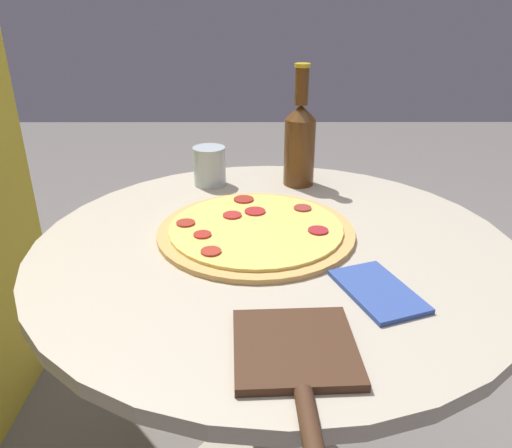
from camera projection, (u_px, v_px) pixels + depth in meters
table at (273, 325)px, 1.00m from camera, size 0.88×0.88×0.73m
pizza at (256, 230)px, 0.94m from camera, size 0.37×0.37×0.02m
beer_bottle at (300, 141)px, 1.15m from camera, size 0.07×0.07×0.28m
pizza_paddle at (297, 357)px, 0.62m from camera, size 0.26×0.16×0.02m
drinking_glass at (210, 166)px, 1.17m from camera, size 0.08×0.08×0.09m
napkin at (378, 291)px, 0.76m from camera, size 0.17×0.14×0.01m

